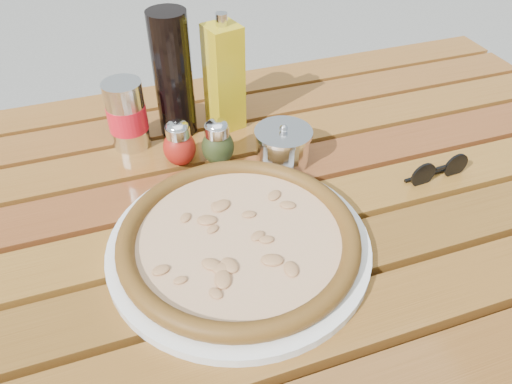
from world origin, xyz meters
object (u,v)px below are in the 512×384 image
object	(u,v)px
table	(260,250)
oregano_shaker	(218,143)
plate	(239,245)
soda_can	(127,115)
parmesan_tin	(283,145)
dark_bottle	(173,75)
olive_oil_cruet	(224,78)
pepper_shaker	(179,144)
pizza	(239,237)
sunglasses	(438,171)

from	to	relation	value
table	oregano_shaker	world-z (taller)	oregano_shaker
plate	soda_can	xyz separation A→B (m)	(-0.10, 0.30, 0.05)
plate	parmesan_tin	distance (m)	0.22
dark_bottle	olive_oil_cruet	distance (m)	0.09
oregano_shaker	table	bearing A→B (deg)	-81.78
pepper_shaker	oregano_shaker	bearing A→B (deg)	-16.58
pepper_shaker	parmesan_tin	bearing A→B (deg)	-17.12
pizza	soda_can	bearing A→B (deg)	108.42
table	olive_oil_cruet	size ratio (longest dim) A/B	6.67
plate	dark_bottle	size ratio (longest dim) A/B	1.64
olive_oil_cruet	sunglasses	distance (m)	0.39
pizza	sunglasses	xyz separation A→B (m)	(0.35, 0.04, -0.01)
oregano_shaker	soda_can	xyz separation A→B (m)	(-0.13, 0.10, 0.02)
plate	pizza	world-z (taller)	pizza
plate	soda_can	distance (m)	0.32
pizza	pepper_shaker	distance (m)	0.22
oregano_shaker	soda_can	distance (m)	0.17
pizza	sunglasses	bearing A→B (deg)	7.14
dark_bottle	olive_oil_cruet	xyz separation A→B (m)	(0.09, -0.01, -0.01)
dark_bottle	soda_can	size ratio (longest dim) A/B	1.83
pizza	dark_bottle	size ratio (longest dim) A/B	1.99
table	pizza	world-z (taller)	pizza
pepper_shaker	sunglasses	distance (m)	0.42
pepper_shaker	soda_can	bearing A→B (deg)	130.18
plate	parmesan_tin	bearing A→B (deg)	52.42
plate	olive_oil_cruet	world-z (taller)	olive_oil_cruet
table	sunglasses	size ratio (longest dim) A/B	12.75
dark_bottle	pizza	bearing A→B (deg)	-87.73
table	oregano_shaker	distance (m)	0.19
pepper_shaker	soda_can	world-z (taller)	soda_can
table	dark_bottle	size ratio (longest dim) A/B	6.36
plate	table	bearing A→B (deg)	46.94
plate	parmesan_tin	xyz separation A→B (m)	(0.13, 0.17, 0.02)
olive_oil_cruet	oregano_shaker	bearing A→B (deg)	-112.96
dark_bottle	soda_can	distance (m)	0.10
pizza	oregano_shaker	distance (m)	0.21
plate	pepper_shaker	size ratio (longest dim) A/B	4.39
soda_can	parmesan_tin	bearing A→B (deg)	-29.66
table	pizza	distance (m)	0.12
pepper_shaker	parmesan_tin	world-z (taller)	pepper_shaker
sunglasses	plate	bearing A→B (deg)	-176.39
soda_can	olive_oil_cruet	distance (m)	0.18
table	oregano_shaker	size ratio (longest dim) A/B	17.07
olive_oil_cruet	soda_can	bearing A→B (deg)	-178.40
pepper_shaker	olive_oil_cruet	bearing A→B (deg)	39.70
pizza	dark_bottle	world-z (taller)	dark_bottle
oregano_shaker	sunglasses	world-z (taller)	oregano_shaker
table	pepper_shaker	size ratio (longest dim) A/B	17.07
dark_bottle	oregano_shaker	bearing A→B (deg)	-70.54
pizza	pepper_shaker	xyz separation A→B (m)	(-0.03, 0.22, 0.02)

